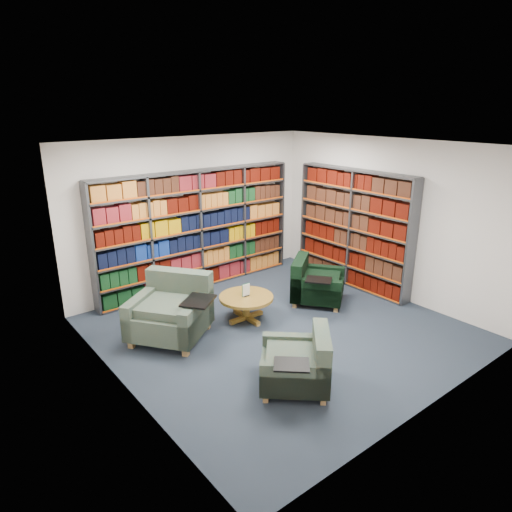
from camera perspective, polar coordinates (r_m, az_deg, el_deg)
room_shell at (r=6.67m, az=3.21°, el=1.57°), size 5.02×5.02×2.82m
bookshelf_back at (r=8.57m, az=-7.26°, el=3.20°), size 4.00×0.28×2.20m
bookshelf_right at (r=8.79m, az=12.08°, el=3.31°), size 0.28×2.50×2.20m
chair_teal_left at (r=6.99m, az=-10.36°, el=-6.89°), size 1.43×1.45×0.93m
chair_green_right at (r=8.11m, az=7.18°, el=-3.56°), size 1.20×1.20×0.78m
chair_teal_front at (r=5.76m, az=5.65°, el=-13.42°), size 1.16×1.16×0.75m
coffee_table at (r=7.36m, az=-1.23°, el=-5.63°), size 0.87×0.87×0.61m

